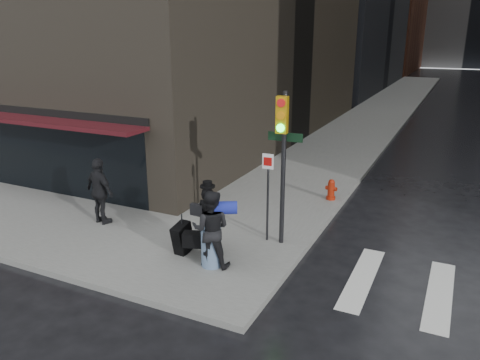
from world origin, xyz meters
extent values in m
plane|color=black|center=(0.00, 0.00, 0.00)|extent=(140.00, 140.00, 0.00)
cube|color=slate|center=(0.00, 27.00, 0.07)|extent=(4.00, 50.00, 0.15)
cube|color=silver|center=(3.50, 1.00, 0.01)|extent=(0.50, 3.00, 0.01)
cube|color=silver|center=(5.10, 1.00, 0.01)|extent=(0.50, 3.00, 0.01)
cube|color=black|center=(-7.00, 2.05, 1.40)|extent=(8.00, 0.12, 2.60)
cube|color=#400E14|center=(-7.00, 1.55, 2.65)|extent=(8.40, 1.10, 0.12)
cube|color=black|center=(-7.00, 1.98, 2.82)|extent=(8.40, 0.08, 0.22)
imported|color=black|center=(-0.07, 0.42, 0.97)|extent=(0.62, 0.43, 1.64)
cylinder|color=black|center=(-0.07, 0.42, 1.81)|extent=(0.35, 0.35, 0.04)
cylinder|color=black|center=(-0.07, 0.42, 1.87)|extent=(0.22, 0.22, 0.13)
cube|color=black|center=(-0.35, 0.38, 1.19)|extent=(0.36, 0.13, 0.28)
cube|color=black|center=(-0.59, 0.07, 0.53)|extent=(0.31, 0.65, 0.83)
cylinder|color=black|center=(-0.59, 0.07, 0.97)|extent=(0.03, 0.03, 0.38)
imported|color=black|center=(0.34, -0.19, 1.05)|extent=(1.04, 0.91, 1.79)
cube|color=black|center=(-0.11, -0.15, 0.69)|extent=(0.60, 0.44, 0.33)
cylinder|color=#1C279D|center=(0.59, 0.01, 1.53)|extent=(0.61, 0.50, 0.29)
imported|color=black|center=(-3.61, 0.69, 1.08)|extent=(1.16, 0.71, 1.85)
cylinder|color=black|center=(1.32, 1.66, 2.04)|extent=(0.11, 0.11, 3.79)
cube|color=#CB940D|center=(1.33, 1.45, 3.42)|extent=(0.27, 0.18, 0.85)
cylinder|color=red|center=(1.34, 1.35, 3.70)|extent=(0.19, 0.06, 0.19)
cylinder|color=orange|center=(1.34, 1.35, 3.42)|extent=(0.19, 0.06, 0.19)
cylinder|color=#19E533|center=(1.34, 1.35, 3.13)|extent=(0.19, 0.06, 0.19)
cylinder|color=black|center=(0.94, 1.64, 1.29)|extent=(0.06, 0.06, 2.27)
cube|color=white|center=(0.94, 1.61, 2.23)|extent=(0.28, 0.04, 0.38)
cube|color=black|center=(1.32, 1.74, 2.85)|extent=(0.85, 0.08, 0.21)
cylinder|color=#991E09|center=(1.60, 5.34, 0.20)|extent=(0.29, 0.29, 0.09)
cylinder|color=#991E09|center=(1.60, 5.34, 0.42)|extent=(0.22, 0.22, 0.54)
sphere|color=#991E09|center=(1.60, 5.34, 0.71)|extent=(0.20, 0.20, 0.20)
cylinder|color=#991E09|center=(1.60, 5.34, 0.51)|extent=(0.38, 0.18, 0.13)
camera|label=1|loc=(5.06, -8.52, 5.20)|focal=35.00mm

